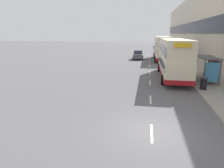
{
  "coord_description": "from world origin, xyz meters",
  "views": [
    {
      "loc": [
        -0.39,
        -9.59,
        4.92
      ],
      "look_at": [
        -5.61,
        19.96,
        -2.75
      ],
      "focal_mm": 32.0,
      "sensor_mm": 36.0,
      "label": 1
    }
  ],
  "objects_px": {
    "bus_shelter": "(210,65)",
    "car_1": "(160,48)",
    "double_decker_bus_near": "(173,58)",
    "litter_bin": "(204,83)",
    "car_0": "(138,55)",
    "double_decker_bus_ahead": "(162,48)",
    "car_2": "(160,50)"
  },
  "relations": [
    {
      "from": "bus_shelter",
      "to": "car_1",
      "type": "bearing_deg",
      "value": 94.35
    },
    {
      "from": "bus_shelter",
      "to": "double_decker_bus_ahead",
      "type": "xyz_separation_m",
      "value": [
        -3.48,
        17.42,
        0.41
      ]
    },
    {
      "from": "car_1",
      "to": "car_2",
      "type": "height_order",
      "value": "car_2"
    },
    {
      "from": "car_1",
      "to": "litter_bin",
      "type": "distance_m",
      "value": 40.42
    },
    {
      "from": "double_decker_bus_near",
      "to": "car_0",
      "type": "height_order",
      "value": "double_decker_bus_near"
    },
    {
      "from": "bus_shelter",
      "to": "litter_bin",
      "type": "bearing_deg",
      "value": -111.06
    },
    {
      "from": "car_0",
      "to": "double_decker_bus_ahead",
      "type": "bearing_deg",
      "value": 173.54
    },
    {
      "from": "car_0",
      "to": "litter_bin",
      "type": "relative_size",
      "value": 3.71
    },
    {
      "from": "car_0",
      "to": "car_2",
      "type": "distance_m",
      "value": 12.73
    },
    {
      "from": "car_1",
      "to": "car_2",
      "type": "xyz_separation_m",
      "value": [
        -0.2,
        -7.54,
        0.04
      ]
    },
    {
      "from": "bus_shelter",
      "to": "car_0",
      "type": "distance_m",
      "value": 19.63
    },
    {
      "from": "double_decker_bus_near",
      "to": "litter_bin",
      "type": "height_order",
      "value": "double_decker_bus_near"
    },
    {
      "from": "litter_bin",
      "to": "car_2",
      "type": "bearing_deg",
      "value": 93.15
    },
    {
      "from": "car_2",
      "to": "double_decker_bus_near",
      "type": "bearing_deg",
      "value": -90.55
    },
    {
      "from": "bus_shelter",
      "to": "double_decker_bus_near",
      "type": "relative_size",
      "value": 0.39
    },
    {
      "from": "car_0",
      "to": "bus_shelter",
      "type": "bearing_deg",
      "value": 113.85
    },
    {
      "from": "car_1",
      "to": "litter_bin",
      "type": "xyz_separation_m",
      "value": [
        1.61,
        -40.39,
        -0.17
      ]
    },
    {
      "from": "car_1",
      "to": "car_0",
      "type": "bearing_deg",
      "value": -104.79
    },
    {
      "from": "double_decker_bus_near",
      "to": "double_decker_bus_ahead",
      "type": "xyz_separation_m",
      "value": [
        -0.18,
        15.65,
        0.0
      ]
    },
    {
      "from": "litter_bin",
      "to": "car_1",
      "type": "bearing_deg",
      "value": 92.28
    },
    {
      "from": "car_1",
      "to": "double_decker_bus_ahead",
      "type": "bearing_deg",
      "value": -91.86
    },
    {
      "from": "double_decker_bus_near",
      "to": "car_0",
      "type": "bearing_deg",
      "value": 105.99
    },
    {
      "from": "double_decker_bus_near",
      "to": "car_1",
      "type": "distance_m",
      "value": 35.47
    },
    {
      "from": "bus_shelter",
      "to": "car_0",
      "type": "height_order",
      "value": "bus_shelter"
    },
    {
      "from": "car_2",
      "to": "car_1",
      "type": "bearing_deg",
      "value": 88.5
    },
    {
      "from": "double_decker_bus_ahead",
      "to": "car_0",
      "type": "relative_size",
      "value": 2.92
    },
    {
      "from": "car_1",
      "to": "bus_shelter",
      "type": "bearing_deg",
      "value": -85.65
    },
    {
      "from": "double_decker_bus_ahead",
      "to": "litter_bin",
      "type": "relative_size",
      "value": 10.82
    },
    {
      "from": "bus_shelter",
      "to": "double_decker_bus_near",
      "type": "bearing_deg",
      "value": 151.68
    },
    {
      "from": "double_decker_bus_near",
      "to": "car_1",
      "type": "relative_size",
      "value": 2.4
    },
    {
      "from": "bus_shelter",
      "to": "car_2",
      "type": "relative_size",
      "value": 0.94
    },
    {
      "from": "double_decker_bus_ahead",
      "to": "car_1",
      "type": "distance_m",
      "value": 19.85
    }
  ]
}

